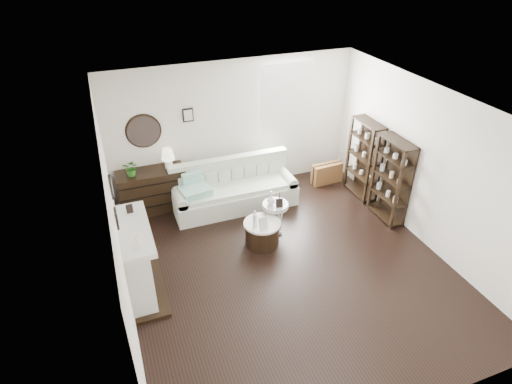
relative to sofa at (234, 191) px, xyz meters
name	(u,v)px	position (x,y,z in m)	size (l,w,h in m)	color
room	(269,112)	(0.99, 0.63, 1.29)	(5.50, 5.50, 5.50)	black
fireplace	(137,262)	(-2.06, -1.77, 0.23)	(0.50, 1.40, 1.84)	silver
shelf_unit_far	(364,159)	(2.58, -0.52, 0.49)	(0.30, 0.80, 1.60)	black
shelf_unit_near	(391,180)	(2.58, -1.42, 0.49)	(0.30, 0.80, 1.60)	black
sofa	(234,191)	(0.00, 0.00, 0.00)	(2.41, 0.83, 0.93)	#B8C0AC
quilt	(195,191)	(-0.79, -0.12, 0.24)	(0.55, 0.45, 0.14)	#217C52
suitcase	(327,173)	(2.16, 0.12, -0.09)	(0.67, 0.22, 0.44)	brown
dresser	(153,190)	(-1.51, 0.40, 0.11)	(1.27, 0.54, 0.84)	black
table_lamp	(168,159)	(-1.14, 0.40, 0.74)	(0.25, 0.25, 0.40)	beige
potted_plant	(132,168)	(-1.83, 0.34, 0.69)	(0.28, 0.25, 0.31)	#26621C
drum_table	(262,233)	(0.07, -1.37, -0.08)	(0.64, 0.64, 0.45)	black
pedestal_table	(275,206)	(0.44, -1.07, 0.21)	(0.47, 0.47, 0.57)	silver
eiffel_drum	(265,216)	(0.14, -1.33, 0.22)	(0.10, 0.10, 0.17)	black
bottle_drum	(255,219)	(-0.09, -1.44, 0.30)	(0.08, 0.08, 0.32)	silver
card_frame_drum	(263,223)	(0.03, -1.53, 0.25)	(0.17, 0.01, 0.22)	silver
eiffel_ped	(280,197)	(0.53, -1.04, 0.35)	(0.11, 0.11, 0.19)	black
flask_ped	(271,198)	(0.36, -1.05, 0.39)	(0.14, 0.14, 0.26)	silver
card_frame_ped	(279,203)	(0.46, -1.20, 0.34)	(0.12, 0.01, 0.16)	black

